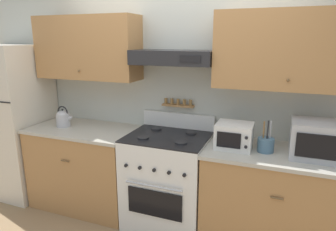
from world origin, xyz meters
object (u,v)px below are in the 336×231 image
refrigerator (14,121)px  utensil_crock (266,144)px  stove_range (168,179)px  microwave (322,140)px  toaster_oven (234,136)px  tea_kettle (63,118)px

refrigerator → utensil_crock: (2.90, -0.00, 0.08)m
stove_range → microwave: size_ratio=2.27×
refrigerator → toaster_oven: size_ratio=5.68×
utensil_crock → tea_kettle: bearing=-180.0°
microwave → toaster_oven: bearing=-178.4°
stove_range → microwave: bearing=-0.1°
refrigerator → toaster_oven: refrigerator is taller
utensil_crock → toaster_oven: utensil_crock is taller
refrigerator → tea_kettle: size_ratio=7.75×
tea_kettle → utensil_crock: 2.15m
tea_kettle → microwave: microwave is taller
stove_range → utensil_crock: utensil_crock is taller
stove_range → tea_kettle: size_ratio=4.75×
stove_range → tea_kettle: bearing=-179.1°
tea_kettle → utensil_crock: (2.15, 0.00, -0.03)m
refrigerator → microwave: (3.33, 0.02, 0.17)m
refrigerator → toaster_oven: 2.63m
stove_range → refrigerator: bearing=-179.5°
refrigerator → tea_kettle: bearing=-0.1°
stove_range → microwave: 1.46m
stove_range → utensil_crock: bearing=-1.2°
stove_range → refrigerator: 2.03m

